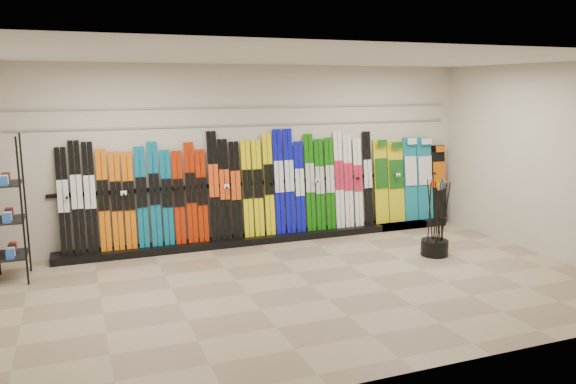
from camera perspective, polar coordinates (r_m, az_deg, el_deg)
name	(u,v)px	position (r m, az deg, el deg)	size (l,w,h in m)	color
floor	(310,285)	(7.68, 2.27, -9.43)	(8.00, 8.00, 0.00)	#87705D
back_wall	(253,154)	(9.62, -3.60, 3.87)	(8.00, 8.00, 0.00)	beige
right_wall	(547,161)	(9.61, 24.83, 2.89)	(5.00, 5.00, 0.00)	beige
ceiling	(312,57)	(7.22, 2.46, 13.53)	(8.00, 8.00, 0.00)	silver
ski_rack_base	(270,237)	(9.76, -1.84, -4.64)	(8.00, 0.40, 0.12)	black
skis	(232,189)	(9.43, -5.72, 0.27)	(5.38, 0.25, 1.80)	black
snowboards	(410,180)	(10.92, 12.34, 1.16)	(1.57, 0.24, 1.57)	gold
accessory_rack	(8,209)	(8.51, -26.60, -1.54)	(0.40, 0.60, 2.01)	black
pole_bin	(434,248)	(9.23, 14.66, -5.48)	(0.43, 0.43, 0.25)	black
ski_poles	(438,218)	(9.09, 14.98, -2.58)	(0.36, 0.41, 1.18)	black
slatwall_rail_0	(253,125)	(9.56, -3.60, 6.83)	(7.60, 0.02, 0.03)	gray
slatwall_rail_1	(253,107)	(9.54, -3.62, 8.63)	(7.60, 0.02, 0.03)	gray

